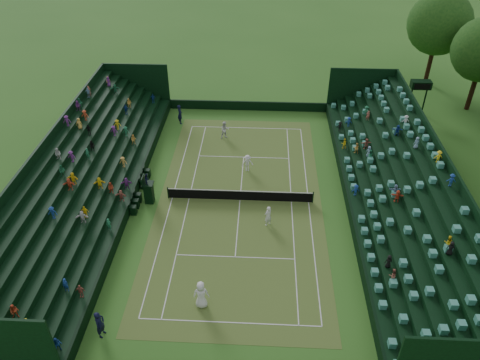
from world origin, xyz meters
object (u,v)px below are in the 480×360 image
Objects in this scene: player_near_east at (268,216)px; player_far_east at (248,163)px; umpire_chair at (148,190)px; player_near_west at (201,295)px; player_far_west at (225,130)px; tennis_net at (240,195)px.

player_near_east reaches higher than player_far_east.
player_near_west is (5.39, -10.12, -0.16)m from umpire_chair.
umpire_chair is at bearing -160.71° from player_far_east.
player_near_east is at bearing -88.96° from player_far_east.
player_near_west reaches higher than player_far_west.
player_near_west is 1.14× the size of player_far_west.
tennis_net is 4.30m from player_far_east.
player_near_east is (9.42, -2.31, -0.30)m from umpire_chair.
tennis_net is at bearing -108.86° from player_far_east.
umpire_chair reaches higher than player_far_west.
umpire_chair is 9.03m from player_far_east.
umpire_chair reaches higher than player_far_east.
player_far_west is 1.11× the size of player_far_east.
player_far_east is at bearing -100.47° from player_near_west.
tennis_net is 7.45× the size of player_far_east.
player_far_west is at bearing 100.31° from player_far_east.
player_far_east is (2.23, 14.96, -0.21)m from player_near_west.
player_near_east is 13.36m from player_far_west.
player_near_west is (-1.80, -10.69, 0.47)m from tennis_net.
umpire_chair is 9.70m from player_near_east.
player_near_east is 0.98× the size of player_far_west.
player_far_west reaches higher than player_far_east.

